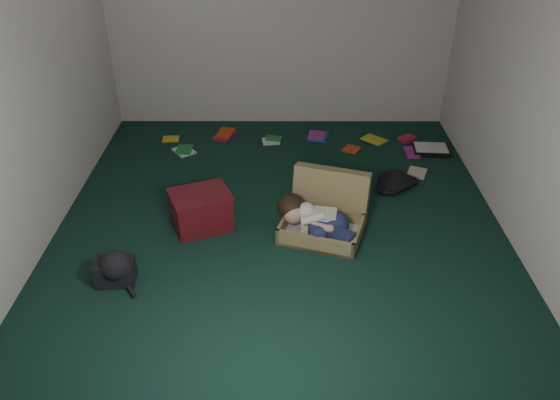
{
  "coord_description": "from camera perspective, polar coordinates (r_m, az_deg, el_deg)",
  "views": [
    {
      "loc": [
        0.01,
        -4.08,
        2.85
      ],
      "look_at": [
        0.0,
        -0.15,
        0.35
      ],
      "focal_mm": 35.0,
      "sensor_mm": 36.0,
      "label": 1
    }
  ],
  "objects": [
    {
      "name": "paper_tray",
      "position": [
        6.41,
        15.48,
        5.12
      ],
      "size": [
        0.42,
        0.32,
        0.06
      ],
      "rotation": [
        0.0,
        0.0,
        -0.07
      ],
      "color": "black",
      "rests_on": "floor"
    },
    {
      "name": "floor",
      "position": [
        4.97,
        0.0,
        -2.47
      ],
      "size": [
        4.5,
        4.5,
        0.0
      ],
      "primitive_type": "plane",
      "color": "#0F2C24",
      "rests_on": "ground"
    },
    {
      "name": "wall_front",
      "position": [
        2.4,
        -0.12,
        -7.85
      ],
      "size": [
        4.5,
        0.0,
        4.5
      ],
      "primitive_type": "plane",
      "rotation": [
        -1.57,
        0.0,
        0.0
      ],
      "color": "silver",
      "rests_on": "ground"
    },
    {
      "name": "person",
      "position": [
        4.7,
        3.73,
        -2.04
      ],
      "size": [
        0.69,
        0.52,
        0.31
      ],
      "rotation": [
        0.0,
        0.0,
        -0.31
      ],
      "color": "white",
      "rests_on": "suitcase"
    },
    {
      "name": "book_scatter",
      "position": [
        6.26,
        4.05,
        5.43
      ],
      "size": [
        3.03,
        1.3,
        0.02
      ],
      "color": "gold",
      "rests_on": "floor"
    },
    {
      "name": "backpack",
      "position": [
        4.46,
        -16.85,
        -7.07
      ],
      "size": [
        0.39,
        0.32,
        0.22
      ],
      "primitive_type": null,
      "rotation": [
        0.0,
        0.0,
        0.08
      ],
      "color": "black",
      "rests_on": "floor"
    },
    {
      "name": "wall_left",
      "position": [
        4.8,
        -25.07,
        10.61
      ],
      "size": [
        0.0,
        4.5,
        4.5
      ],
      "primitive_type": "plane",
      "rotation": [
        1.57,
        0.0,
        1.57
      ],
      "color": "silver",
      "rests_on": "ground"
    },
    {
      "name": "wall_right",
      "position": [
        4.79,
        25.12,
        10.57
      ],
      "size": [
        0.0,
        4.5,
        4.5
      ],
      "primitive_type": "plane",
      "rotation": [
        1.57,
        0.0,
        -1.57
      ],
      "color": "silver",
      "rests_on": "ground"
    },
    {
      "name": "suitcase",
      "position": [
        4.85,
        4.77,
        -1.44
      ],
      "size": [
        0.86,
        0.85,
        0.5
      ],
      "rotation": [
        0.0,
        0.0,
        -0.31
      ],
      "color": "#927F50",
      "rests_on": "floor"
    },
    {
      "name": "wall_back",
      "position": [
        6.51,
        0.05,
        18.72
      ],
      "size": [
        4.5,
        0.0,
        4.5
      ],
      "primitive_type": "plane",
      "rotation": [
        1.57,
        0.0,
        0.0
      ],
      "color": "silver",
      "rests_on": "ground"
    },
    {
      "name": "maroon_bin",
      "position": [
        4.89,
        -8.22,
        -1.06
      ],
      "size": [
        0.62,
        0.56,
        0.35
      ],
      "rotation": [
        0.0,
        0.0,
        0.39
      ],
      "color": "#531117",
      "rests_on": "floor"
    },
    {
      "name": "clothing_pile",
      "position": [
        5.6,
        11.67,
        1.93
      ],
      "size": [
        0.47,
        0.42,
        0.13
      ],
      "primitive_type": null,
      "rotation": [
        0.0,
        0.0,
        -0.28
      ],
      "color": "black",
      "rests_on": "floor"
    }
  ]
}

